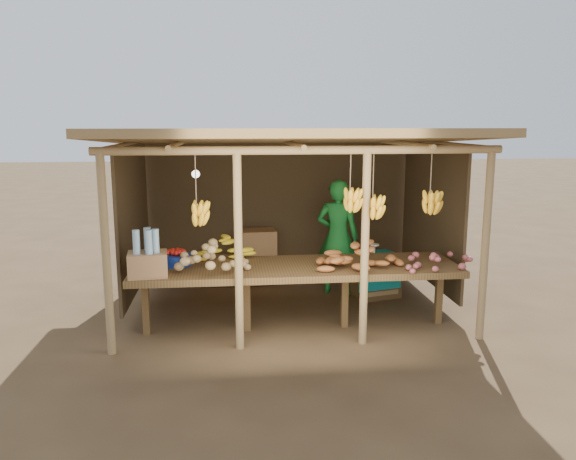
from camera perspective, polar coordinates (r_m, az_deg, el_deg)
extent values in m
plane|color=brown|center=(7.90, 0.00, -7.50)|extent=(60.00, 60.00, 0.00)
cylinder|color=#A58455|center=(6.25, -18.00, -2.51)|extent=(0.09, 0.09, 2.20)
cylinder|color=#A58455|center=(6.76, 19.41, -1.61)|extent=(0.09, 0.09, 2.20)
cylinder|color=#A58455|center=(9.15, -14.21, 1.81)|extent=(0.09, 0.09, 2.20)
cylinder|color=#A58455|center=(9.51, 11.72, 2.24)|extent=(0.09, 0.09, 2.20)
cylinder|color=#A58455|center=(6.11, -5.05, -2.31)|extent=(0.09, 0.09, 2.20)
cylinder|color=#A58455|center=(6.29, 7.81, -1.99)|extent=(0.09, 0.09, 2.20)
cylinder|color=#A58455|center=(6.01, 1.52, 8.11)|extent=(4.40, 0.09, 0.09)
cylinder|color=#A58455|center=(8.99, -1.02, 9.03)|extent=(4.40, 0.09, 0.09)
cube|color=#9A7948|center=(7.50, 0.00, 9.35)|extent=(4.70, 3.50, 0.28)
cube|color=#4B3922|center=(9.06, -0.99, 2.75)|extent=(4.20, 0.04, 1.98)
cube|color=#4B3922|center=(7.87, -15.41, 1.12)|extent=(0.04, 2.40, 1.98)
cube|color=#4B3922|center=(8.27, 14.33, 1.64)|extent=(0.04, 2.40, 1.98)
cube|color=brown|center=(6.78, 0.85, -3.92)|extent=(3.90, 1.05, 0.08)
cube|color=brown|center=(6.92, -14.26, -7.41)|extent=(0.08, 0.08, 0.72)
cube|color=brown|center=(6.85, -4.19, -7.28)|extent=(0.08, 0.08, 0.72)
cube|color=brown|center=(6.98, 5.77, -6.94)|extent=(0.08, 0.08, 0.72)
cube|color=brown|center=(7.32, 15.07, -6.43)|extent=(0.08, 0.08, 0.72)
cylinder|color=navy|center=(6.89, -11.31, -2.99)|extent=(0.37, 0.37, 0.13)
cube|color=#9C7046|center=(6.46, -14.05, -3.39)|extent=(0.46, 0.38, 0.27)
imported|color=#19732A|center=(8.25, 5.06, -0.68)|extent=(0.71, 0.58, 1.69)
cube|color=brown|center=(8.28, 8.83, -4.74)|extent=(0.71, 0.65, 0.56)
cube|color=#0D9499|center=(8.21, 8.89, -2.68)|extent=(0.79, 0.73, 0.06)
cube|color=#9C7046|center=(8.83, -2.97, -3.97)|extent=(0.56, 0.46, 0.42)
cube|color=#9C7046|center=(8.73, -3.00, -1.33)|extent=(0.56, 0.46, 0.42)
cube|color=#9C7046|center=(8.82, -6.70, -4.05)|extent=(0.56, 0.46, 0.42)
ellipsoid|color=#4B3922|center=(8.96, -8.89, -3.90)|extent=(0.38, 0.38, 0.52)
ellipsoid|color=#4B3922|center=(8.95, -6.65, -3.86)|extent=(0.38, 0.38, 0.52)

